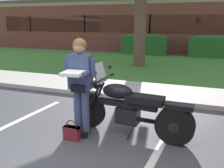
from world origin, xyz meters
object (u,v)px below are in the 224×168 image
rider_person (80,80)px  hedge_center_left (215,46)px  brick_building (162,24)px  motorcycle (133,109)px  hedge_left (144,44)px  handbag (72,132)px

rider_person → hedge_center_left: size_ratio=0.62×
rider_person → brick_building: 16.61m
hedge_center_left → motorcycle: bearing=-100.5°
motorcycle → hedge_center_left: bearing=79.5°
motorcycle → hedge_left: 10.40m
hedge_left → brick_building: (0.11, 6.05, 1.06)m
hedge_center_left → brick_building: 7.20m
hedge_left → brick_building: size_ratio=0.10×
rider_person → hedge_center_left: 10.87m
motorcycle → hedge_center_left: motorcycle is taller
hedge_center_left → rider_person: bearing=-104.6°
handbag → hedge_left: size_ratio=0.13×
handbag → motorcycle: bearing=28.7°
hedge_left → hedge_center_left: size_ratio=0.98×
rider_person → brick_building: (-1.02, 16.56, 0.71)m
motorcycle → rider_person: rider_person is taller
hedge_left → handbag: bearing=-84.4°
motorcycle → hedge_left: bearing=101.0°
motorcycle → brick_building: 16.40m
hedge_left → motorcycle: bearing=-79.0°
hedge_left → hedge_center_left: (3.88, 0.00, 0.00)m
hedge_center_left → handbag: bearing=-104.8°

